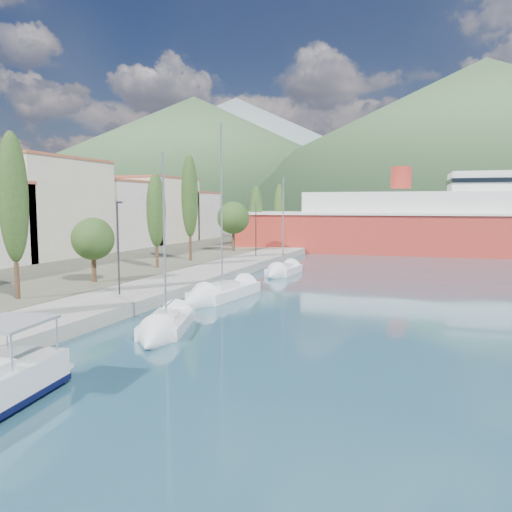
% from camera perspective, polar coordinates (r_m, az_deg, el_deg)
% --- Properties ---
extents(ground, '(1400.00, 1400.00, 0.00)m').
position_cam_1_polar(ground, '(135.24, 15.60, 2.81)').
color(ground, '#254D5D').
extents(quay, '(5.00, 88.00, 0.80)m').
position_cam_1_polar(quay, '(45.51, -5.48, -2.05)').
color(quay, gray).
rests_on(quay, ground).
extents(town_buildings, '(9.20, 69.20, 11.30)m').
position_cam_1_polar(town_buildings, '(66.82, -19.48, 4.60)').
color(town_buildings, beige).
rests_on(town_buildings, land_strip).
extents(tree_row, '(4.19, 66.37, 11.30)m').
position_cam_1_polar(tree_row, '(53.50, -7.76, 4.99)').
color(tree_row, '#47301E').
rests_on(tree_row, land_strip).
extents(lamp_posts, '(0.15, 46.89, 6.06)m').
position_cam_1_polar(lamp_posts, '(35.16, -13.63, 1.53)').
color(lamp_posts, '#2D2D33').
rests_on(lamp_posts, quay).
extents(sailboat_near, '(4.11, 7.37, 10.15)m').
position_cam_1_polar(sailboat_near, '(25.75, -10.94, -8.52)').
color(sailboat_near, silver).
rests_on(sailboat_near, ground).
extents(sailboat_mid, '(3.43, 9.41, 13.24)m').
position_cam_1_polar(sailboat_mid, '(34.41, -5.41, -4.74)').
color(sailboat_mid, silver).
rests_on(sailboat_mid, ground).
extents(sailboat_far, '(2.43, 6.96, 10.12)m').
position_cam_1_polar(sailboat_far, '(46.96, 2.57, -1.92)').
color(sailboat_far, silver).
rests_on(sailboat_far, ground).
extents(ferry, '(64.36, 17.54, 12.64)m').
position_cam_1_polar(ferry, '(74.19, 23.10, 3.22)').
color(ferry, '#AA2D23').
rests_on(ferry, ground).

